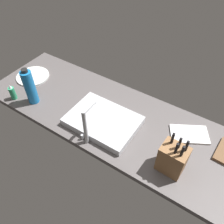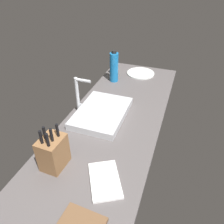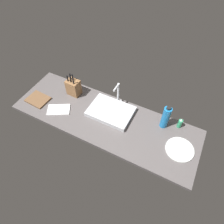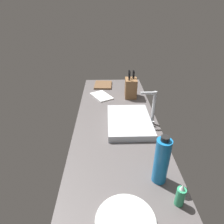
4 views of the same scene
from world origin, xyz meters
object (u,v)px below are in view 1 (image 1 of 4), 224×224
knife_block (173,159)px  soap_bottle (12,93)px  faucet (86,124)px  dish_towel (189,134)px  water_bottle (30,87)px  sink_basin (103,121)px  dinner_plate (33,76)px

knife_block → soap_bottle: size_ratio=2.05×
faucet → dish_towel: size_ratio=1.14×
dish_towel → soap_bottle: bearing=17.4°
soap_bottle → knife_block: bearing=-175.8°
soap_bottle → faucet: bearing=179.1°
faucet → soap_bottle: faucet is taller
knife_block → dish_towel: (-0.93, -27.97, -8.67)cm
water_bottle → knife_block: bearing=-178.4°
sink_basin → water_bottle: size_ratio=1.62×
sink_basin → dinner_plate: bearing=-7.3°
sink_basin → water_bottle: bearing=10.2°
sink_basin → dinner_plate: 74.80cm
dinner_plate → dish_towel: size_ratio=1.11×
sink_basin → dish_towel: size_ratio=1.94×
sink_basin → knife_block: knife_block is taller
knife_block → soap_bottle: bearing=6.8°
dinner_plate → dish_towel: bearing=-174.5°
knife_block → soap_bottle: knife_block is taller
water_bottle → dish_towel: (-102.33, -30.84, -12.23)cm
dish_towel → faucet: bearing=37.2°
soap_bottle → dinner_plate: soap_bottle is taller
faucet → dinner_plate: bearing=-19.1°
dinner_plate → water_bottle: bearing=138.7°
water_bottle → dinner_plate: 31.24cm
sink_basin → dinner_plate: (74.18, -9.48, -1.78)cm
knife_block → soap_bottle: 115.76cm
soap_bottle → dish_towel: soap_bottle is taller
dish_towel → sink_basin: bearing=23.2°
faucet → soap_bottle: (66.71, -1.07, -9.69)cm
water_bottle → dish_towel: water_bottle is taller
sink_basin → soap_bottle: 68.32cm
sink_basin → water_bottle: 54.44cm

